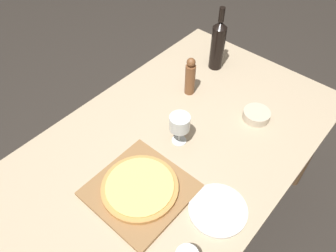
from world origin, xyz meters
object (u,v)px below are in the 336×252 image
at_px(pizza, 140,187).
at_px(small_bowl, 256,115).
at_px(wine_bottle, 218,44).
at_px(pepper_mill, 190,77).
at_px(wine_glass, 180,124).

relative_size(pizza, small_bowl, 2.37).
height_order(pizza, wine_bottle, wine_bottle).
xyz_separation_m(pizza, small_bowl, (0.13, 0.63, -0.01)).
bearing_deg(pepper_mill, small_bowl, 10.22).
bearing_deg(small_bowl, wine_glass, -117.89).
relative_size(wine_bottle, small_bowl, 2.76).
distance_m(pizza, wine_bottle, 0.86).
xyz_separation_m(wine_bottle, pepper_mill, (0.02, -0.25, -0.04)).
height_order(pizza, small_bowl, pizza).
distance_m(wine_bottle, pepper_mill, 0.26).
bearing_deg(pizza, pepper_mill, 110.58).
height_order(pizza, pepper_mill, pepper_mill).
height_order(wine_glass, small_bowl, wine_glass).
bearing_deg(pizza, wine_bottle, 106.12).
bearing_deg(wine_bottle, pizza, -73.88).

